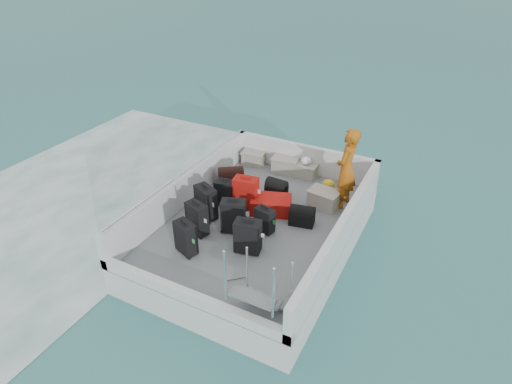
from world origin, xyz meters
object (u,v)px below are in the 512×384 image
(suitcase_1, at_px, (206,203))
(suitcase_5, at_px, (246,193))
(suitcase_6, at_px, (248,237))
(crate_1, at_px, (285,165))
(crate_0, at_px, (253,158))
(suitcase_4, at_px, (233,216))
(suitcase_2, at_px, (224,193))
(suitcase_8, at_px, (271,205))
(passenger, at_px, (346,169))
(suitcase_0, at_px, (197,219))
(crate_2, at_px, (305,171))
(suitcase_7, at_px, (265,220))
(crate_3, at_px, (324,199))
(suitcase_3, at_px, (186,238))

(suitcase_1, bearing_deg, suitcase_5, 77.81)
(suitcase_6, bearing_deg, crate_1, 89.28)
(crate_0, height_order, crate_1, crate_1)
(suitcase_4, height_order, crate_1, suitcase_4)
(suitcase_1, distance_m, suitcase_2, 0.58)
(suitcase_8, height_order, passenger, passenger)
(suitcase_0, relative_size, suitcase_2, 1.15)
(suitcase_5, distance_m, suitcase_8, 0.58)
(crate_1, bearing_deg, crate_2, 0.00)
(suitcase_1, xyz_separation_m, suitcase_4, (0.73, -0.16, -0.01))
(suitcase_5, bearing_deg, suitcase_6, -69.15)
(suitcase_2, distance_m, suitcase_6, 1.65)
(crate_2, bearing_deg, crate_1, 180.00)
(passenger, bearing_deg, suitcase_8, -49.14)
(suitcase_7, xyz_separation_m, crate_0, (-1.51, 2.42, -0.10))
(suitcase_2, height_order, suitcase_5, suitcase_5)
(crate_3, bearing_deg, crate_1, 142.33)
(passenger, bearing_deg, crate_0, -102.96)
(suitcase_8, bearing_deg, suitcase_4, 141.17)
(suitcase_0, xyz_separation_m, passenger, (2.18, 2.28, 0.54))
(suitcase_1, relative_size, suitcase_4, 1.02)
(suitcase_0, height_order, crate_2, suitcase_0)
(suitcase_1, height_order, suitcase_8, suitcase_1)
(suitcase_5, height_order, crate_0, suitcase_5)
(suitcase_5, height_order, passenger, passenger)
(crate_2, relative_size, crate_3, 0.86)
(suitcase_5, bearing_deg, crate_0, 104.02)
(crate_2, bearing_deg, suitcase_0, -108.35)
(suitcase_5, height_order, suitcase_6, suitcase_5)
(suitcase_1, distance_m, suitcase_8, 1.35)
(suitcase_5, relative_size, suitcase_6, 1.06)
(suitcase_3, xyz_separation_m, suitcase_5, (0.24, 1.83, 0.02))
(suitcase_4, xyz_separation_m, suitcase_7, (0.55, 0.26, -0.08))
(suitcase_1, relative_size, crate_3, 1.18)
(crate_1, bearing_deg, suitcase_1, -104.27)
(suitcase_1, xyz_separation_m, suitcase_2, (0.09, 0.57, -0.06))
(suitcase_2, bearing_deg, suitcase_3, -94.86)
(suitcase_2, bearing_deg, suitcase_6, -56.12)
(suitcase_2, bearing_deg, passenger, 15.61)
(crate_2, distance_m, crate_3, 1.34)
(suitcase_7, relative_size, crate_1, 0.88)
(suitcase_3, xyz_separation_m, crate_0, (-0.54, 3.64, -0.16))
(suitcase_2, height_order, passenger, passenger)
(suitcase_1, relative_size, passenger, 0.40)
(suitcase_6, xyz_separation_m, crate_2, (-0.11, 3.10, -0.17))
(suitcase_3, height_order, passenger, passenger)
(suitcase_6, height_order, crate_1, suitcase_6)
(suitcase_2, relative_size, crate_1, 0.97)
(crate_2, bearing_deg, suitcase_4, -99.21)
(suitcase_8, bearing_deg, crate_3, -72.66)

